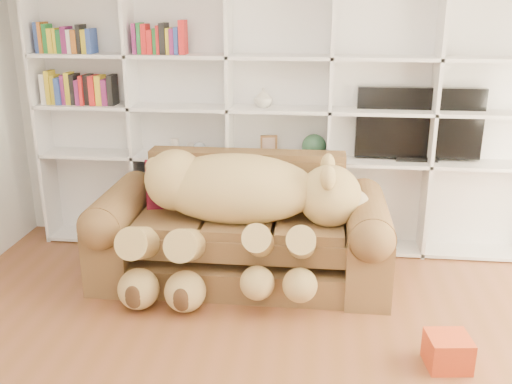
# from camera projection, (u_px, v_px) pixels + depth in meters

# --- Properties ---
(wall_back) EXTENTS (5.00, 0.02, 2.70)m
(wall_back) POSITION_uv_depth(u_px,v_px,m) (281.00, 100.00, 5.17)
(wall_back) COLOR white
(wall_back) RESTS_ON floor
(bookshelf) EXTENTS (4.43, 0.35, 2.40)m
(bookshelf) POSITION_uv_depth(u_px,v_px,m) (253.00, 107.00, 5.08)
(bookshelf) COLOR white
(bookshelf) RESTS_ON floor
(sofa) EXTENTS (2.36, 1.02, 0.99)m
(sofa) POSITION_uv_depth(u_px,v_px,m) (242.00, 234.00, 4.70)
(sofa) COLOR brown
(sofa) RESTS_ON floor
(teddy_bear) EXTENTS (1.87, 1.00, 1.08)m
(teddy_bear) POSITION_uv_depth(u_px,v_px,m) (236.00, 205.00, 4.41)
(teddy_bear) COLOR tan
(teddy_bear) RESTS_ON sofa
(throw_pillow) EXTENTS (0.49, 0.35, 0.47)m
(throw_pillow) POSITION_uv_depth(u_px,v_px,m) (173.00, 185.00, 4.81)
(throw_pillow) COLOR maroon
(throw_pillow) RESTS_ON sofa
(gift_box) EXTENTS (0.29, 0.28, 0.21)m
(gift_box) POSITION_uv_depth(u_px,v_px,m) (448.00, 351.00, 3.60)
(gift_box) COLOR #CB411B
(gift_box) RESTS_ON floor
(tv) EXTENTS (1.08, 0.18, 0.64)m
(tv) POSITION_uv_depth(u_px,v_px,m) (419.00, 125.00, 4.96)
(tv) COLOR black
(tv) RESTS_ON bookshelf
(picture_frame) EXTENTS (0.15, 0.06, 0.19)m
(picture_frame) POSITION_uv_depth(u_px,v_px,m) (269.00, 146.00, 5.12)
(picture_frame) COLOR brown
(picture_frame) RESTS_ON bookshelf
(green_vase) EXTENTS (0.22, 0.22, 0.22)m
(green_vase) POSITION_uv_depth(u_px,v_px,m) (314.00, 146.00, 5.07)
(green_vase) COLOR #2A5237
(green_vase) RESTS_ON bookshelf
(figurine_tall) EXTENTS (0.09, 0.09, 0.15)m
(figurine_tall) POSITION_uv_depth(u_px,v_px,m) (175.00, 146.00, 5.22)
(figurine_tall) COLOR silver
(figurine_tall) RESTS_ON bookshelf
(figurine_short) EXTENTS (0.08, 0.08, 0.11)m
(figurine_short) POSITION_uv_depth(u_px,v_px,m) (191.00, 149.00, 5.21)
(figurine_short) COLOR silver
(figurine_short) RESTS_ON bookshelf
(snow_globe) EXTENTS (0.11, 0.11, 0.11)m
(snow_globe) POSITION_uv_depth(u_px,v_px,m) (200.00, 148.00, 5.20)
(snow_globe) COLOR silver
(snow_globe) RESTS_ON bookshelf
(shelf_vase) EXTENTS (0.20, 0.20, 0.17)m
(shelf_vase) POSITION_uv_depth(u_px,v_px,m) (263.00, 98.00, 4.99)
(shelf_vase) COLOR beige
(shelf_vase) RESTS_ON bookshelf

